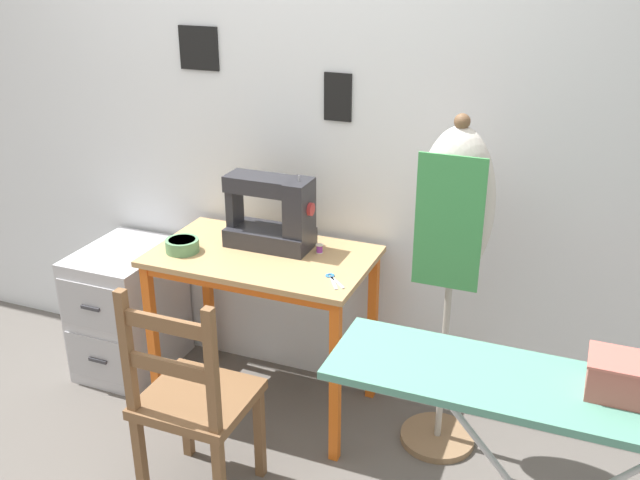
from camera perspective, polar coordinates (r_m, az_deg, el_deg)
ground_plane at (r=3.26m, az=-6.49°, el=-15.49°), size 14.00×14.00×0.00m
wall_back at (r=3.21m, az=-2.19°, el=9.50°), size 10.00×0.06×2.55m
sewing_table at (r=3.11m, az=-4.71°, el=-3.06°), size 0.95×0.56×0.77m
sewing_machine at (r=3.09m, az=-3.67°, el=2.02°), size 0.39×0.19×0.34m
fabric_bowl at (r=3.13m, az=-10.96°, el=-0.40°), size 0.15×0.15×0.06m
scissors at (r=2.84m, az=1.01°, el=-3.13°), size 0.11×0.13×0.01m
thread_spool_near_machine at (r=3.07m, az=-0.04°, el=-0.69°), size 0.03×0.03×0.04m
wooden_chair at (r=2.75m, az=-10.09°, el=-12.60°), size 0.40×0.38×0.93m
filing_cabinet at (r=3.69m, az=-15.07°, el=-5.39°), size 0.40×0.53×0.64m
dress_form at (r=2.77m, az=10.65°, el=1.05°), size 0.32×0.32×1.45m
ironing_board at (r=2.10m, az=18.44°, el=-12.33°), size 1.28×0.34×0.90m
storage_box at (r=2.08m, az=23.55°, el=-10.13°), size 0.22×0.14×0.11m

